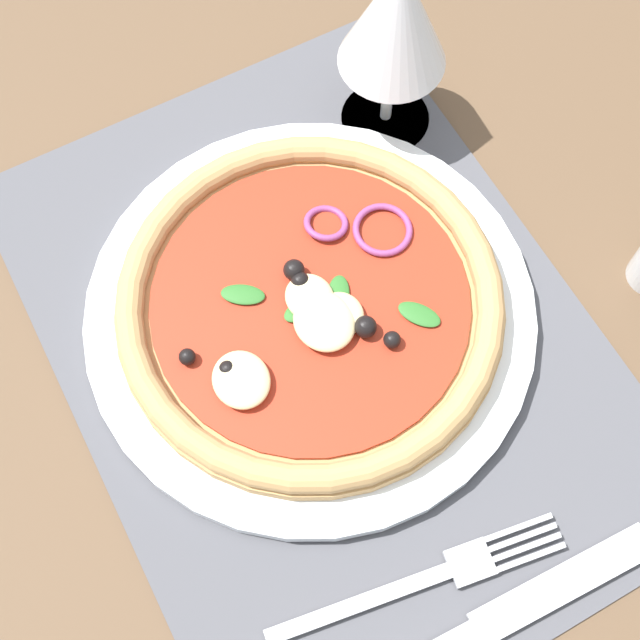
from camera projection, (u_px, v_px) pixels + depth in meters
The scene contains 7 objects.
ground_plane at pixel (324, 349), 58.45cm from camera, with size 190.00×140.00×2.40cm, color brown.
placemat at pixel (324, 341), 57.17cm from camera, with size 44.20×32.26×0.40cm, color #4C4C51.
plate at pixel (315, 311), 57.24cm from camera, with size 29.02×29.02×1.03cm, color white.
pizza at pixel (315, 301), 55.74cm from camera, with size 24.63×24.63×2.69cm.
fork at pixel (432, 577), 50.85cm from camera, with size 4.34×18.01×0.44cm.
knife at pixel (503, 616), 49.95cm from camera, with size 2.46×20.05×0.62cm.
wine_glass at pixel (396, 20), 55.09cm from camera, with size 7.20×7.20×14.90cm.
Camera 1 is at (18.92, -10.59, 53.12)cm, focal length 49.79 mm.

